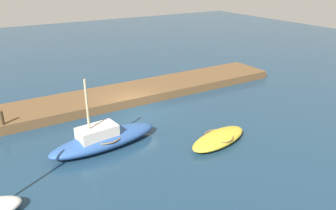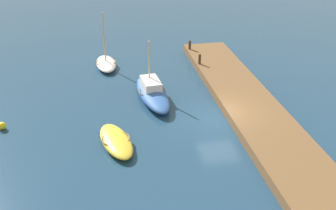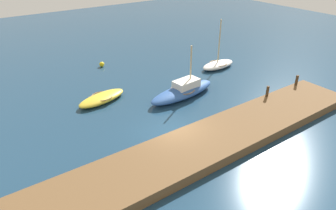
% 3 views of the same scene
% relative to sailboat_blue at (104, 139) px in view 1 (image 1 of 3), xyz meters
% --- Properties ---
extents(ground_plane, '(84.00, 84.00, 0.00)m').
position_rel_sailboat_blue_xyz_m(ground_plane, '(-3.71, -3.84, -0.51)').
color(ground_plane, navy).
extents(dock_platform, '(25.92, 3.73, 0.61)m').
position_rel_sailboat_blue_xyz_m(dock_platform, '(-3.71, -6.10, -0.21)').
color(dock_platform, brown).
rests_on(dock_platform, ground_plane).
extents(sailboat_blue, '(6.23, 2.43, 3.96)m').
position_rel_sailboat_blue_xyz_m(sailboat_blue, '(0.00, 0.00, 0.00)').
color(sailboat_blue, '#2D569E').
rests_on(sailboat_blue, ground_plane).
extents(rowboat_yellow, '(4.22, 2.40, 0.56)m').
position_rel_sailboat_blue_xyz_m(rowboat_yellow, '(-5.52, 2.87, -0.22)').
color(rowboat_yellow, gold).
rests_on(rowboat_yellow, ground_plane).
extents(mooring_post_west, '(0.21, 0.21, 0.83)m').
position_rel_sailboat_blue_xyz_m(mooring_post_west, '(4.34, -4.49, 0.51)').
color(mooring_post_west, '#47331E').
rests_on(mooring_post_west, dock_platform).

